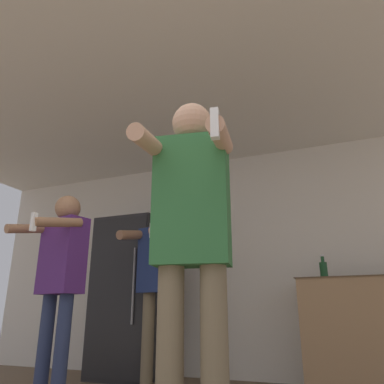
# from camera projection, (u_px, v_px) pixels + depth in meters

# --- Properties ---
(wall_back) EXTENTS (7.00, 0.06, 2.55)m
(wall_back) POSITION_uv_depth(u_px,v_px,m) (237.00, 260.00, 4.39)
(wall_back) COLOR silver
(wall_back) RESTS_ON ground_plane
(ceiling_slab) EXTENTS (7.00, 3.79, 0.05)m
(ceiling_slab) POSITION_uv_depth(u_px,v_px,m) (182.00, 89.00, 3.32)
(ceiling_slab) COLOR silver
(ceiling_slab) RESTS_ON wall_back
(refrigerator) EXTENTS (0.73, 0.73, 1.76)m
(refrigerator) POSITION_uv_depth(u_px,v_px,m) (132.00, 295.00, 4.35)
(refrigerator) COLOR #262628
(refrigerator) RESTS_ON ground_plane
(bottle_dark_rum) EXTENTS (0.07, 0.07, 0.25)m
(bottle_dark_rum) POSITION_uv_depth(u_px,v_px,m) (324.00, 269.00, 3.69)
(bottle_dark_rum) COLOR #194723
(bottle_dark_rum) RESTS_ON counter
(person_woman_foreground) EXTENTS (0.51, 0.57, 1.80)m
(person_woman_foreground) POSITION_uv_depth(u_px,v_px,m) (192.00, 234.00, 1.88)
(person_woman_foreground) COLOR #75664C
(person_woman_foreground) RESTS_ON ground_plane
(person_man_side) EXTENTS (0.56, 0.62, 1.67)m
(person_man_side) POSITION_uv_depth(u_px,v_px,m) (60.00, 269.00, 3.10)
(person_man_side) COLOR navy
(person_man_side) RESTS_ON ground_plane
(person_spectator_back) EXTENTS (0.56, 0.58, 1.74)m
(person_spectator_back) POSITION_uv_depth(u_px,v_px,m) (158.00, 274.00, 3.78)
(person_spectator_back) COLOR #75664C
(person_spectator_back) RESTS_ON ground_plane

